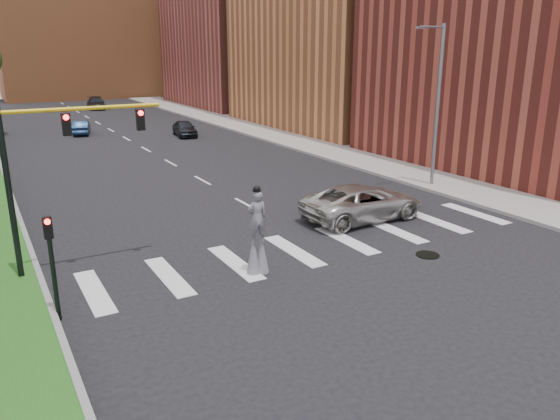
% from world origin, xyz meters
% --- Properties ---
extents(ground_plane, '(160.00, 160.00, 0.00)m').
position_xyz_m(ground_plane, '(0.00, 0.00, 0.00)').
color(ground_plane, black).
rests_on(ground_plane, ground).
extents(median_curb, '(0.20, 60.00, 0.28)m').
position_xyz_m(median_curb, '(-10.45, 20.00, 0.14)').
color(median_curb, gray).
rests_on(median_curb, ground).
extents(sidewalk_right, '(5.00, 90.00, 0.18)m').
position_xyz_m(sidewalk_right, '(12.50, 25.00, 0.09)').
color(sidewalk_right, gray).
rests_on(sidewalk_right, ground).
extents(manhole, '(0.90, 0.90, 0.04)m').
position_xyz_m(manhole, '(3.00, -2.00, 0.02)').
color(manhole, black).
rests_on(manhole, ground).
extents(building_mid, '(16.00, 22.00, 24.00)m').
position_xyz_m(building_mid, '(22.00, 30.00, 12.00)').
color(building_mid, '#C26F3D').
rests_on(building_mid, ground).
extents(building_far, '(16.00, 22.00, 20.00)m').
position_xyz_m(building_far, '(22.00, 54.00, 10.00)').
color(building_far, brown).
rests_on(building_far, ground).
extents(building_backdrop, '(26.00, 14.00, 18.00)m').
position_xyz_m(building_backdrop, '(6.00, 78.00, 9.00)').
color(building_backdrop, '#C26F3D').
rests_on(building_backdrop, ground).
extents(streetlight, '(2.05, 0.20, 9.00)m').
position_xyz_m(streetlight, '(10.90, 6.00, 4.90)').
color(streetlight, slate).
rests_on(streetlight, ground).
extents(traffic_signal, '(5.30, 0.23, 6.20)m').
position_xyz_m(traffic_signal, '(-9.78, 3.00, 4.15)').
color(traffic_signal, black).
rests_on(traffic_signal, ground).
extents(secondary_signal, '(0.25, 0.21, 3.23)m').
position_xyz_m(secondary_signal, '(-10.30, -0.50, 1.95)').
color(secondary_signal, black).
rests_on(secondary_signal, ground).
extents(stilt_performer, '(0.84, 0.56, 3.23)m').
position_xyz_m(stilt_performer, '(-3.53, -0.24, 1.34)').
color(stilt_performer, '#342115').
rests_on(stilt_performer, ground).
extents(suv_crossing, '(5.98, 2.83, 1.65)m').
position_xyz_m(suv_crossing, '(3.66, 3.00, 0.83)').
color(suv_crossing, '#B2AFA8').
rests_on(suv_crossing, ground).
extents(car_near, '(2.21, 4.35, 1.42)m').
position_xyz_m(car_near, '(5.01, 30.87, 0.71)').
color(car_near, black).
rests_on(car_near, ground).
extents(car_mid, '(2.24, 4.06, 1.27)m').
position_xyz_m(car_mid, '(-2.95, 36.53, 0.63)').
color(car_mid, '#152D4C').
rests_on(car_mid, ground).
extents(car_far, '(2.65, 5.30, 1.48)m').
position_xyz_m(car_far, '(2.78, 58.08, 0.74)').
color(car_far, black).
rests_on(car_far, ground).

